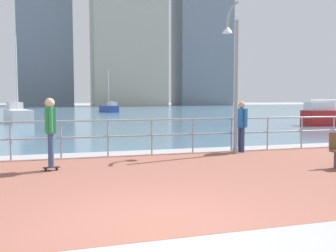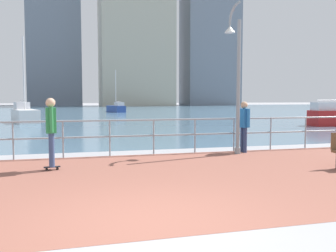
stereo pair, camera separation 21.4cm
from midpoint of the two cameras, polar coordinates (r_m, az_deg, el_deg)
name	(u,v)px [view 2 (the right image)]	position (r m, az deg, el deg)	size (l,w,h in m)	color
ground	(82,114)	(45.02, -13.18, 1.91)	(220.00, 220.00, 0.00)	#9E9EA3
brick_paving	(126,180)	(8.10, -5.91, -8.41)	(28.00, 6.96, 0.01)	#935647
harbor_water	(80,111)	(56.34, -13.50, 2.37)	(180.00, 88.00, 0.00)	slate
waterfront_railing	(110,131)	(11.40, -8.62, -0.77)	(25.25, 0.06, 1.14)	#8C99A3
lamppost	(236,71)	(12.09, 11.07, 8.55)	(0.36, 0.81, 4.88)	gray
skateboarder	(51,127)	(9.43, -17.28, -0.12)	(0.41, 0.56, 1.80)	black
bystander	(244,122)	(12.31, 12.32, 0.55)	(0.28, 0.56, 1.69)	navy
sailboat_gray	(25,114)	(29.42, -21.42, 1.72)	(2.58, 4.79, 6.42)	white
sailboat_ivory	(116,108)	(48.92, -8.00, 2.80)	(2.23, 4.20, 5.64)	#284799
tower_glass	(135,26)	(95.35, -5.12, 15.31)	(17.80, 13.91, 41.74)	#B2AD99
tower_beige	(210,29)	(103.97, 6.66, 14.84)	(14.71, 10.25, 43.39)	slate
tower_brick	(56,54)	(106.33, -17.19, 10.81)	(13.54, 17.52, 30.07)	slate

